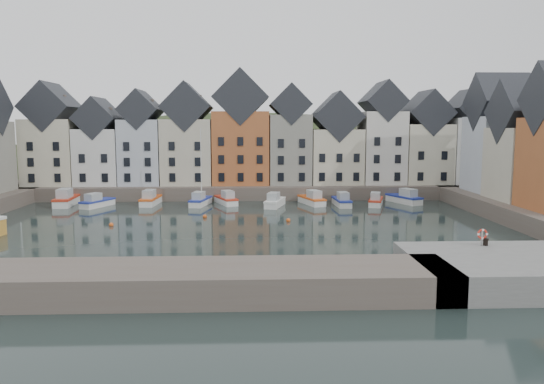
{
  "coord_description": "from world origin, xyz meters",
  "views": [
    {
      "loc": [
        1.72,
        -55.94,
        11.24
      ],
      "look_at": [
        4.13,
        6.0,
        3.39
      ],
      "focal_mm": 35.0,
      "sensor_mm": 36.0,
      "label": 1
    }
  ],
  "objects": [
    {
      "name": "far_quay",
      "position": [
        0.0,
        30.0,
        1.0
      ],
      "size": [
        90.0,
        16.0,
        2.0
      ],
      "primitive_type": "cube",
      "color": "brown",
      "rests_on": "ground"
    },
    {
      "name": "mooring_bollard",
      "position": [
        19.76,
        -16.58,
        2.31
      ],
      "size": [
        0.48,
        0.48,
        0.56
      ],
      "color": "black",
      "rests_on": "near_quay"
    },
    {
      "name": "boat_g",
      "position": [
        10.32,
        18.32,
        0.69
      ],
      "size": [
        3.63,
        6.35,
        2.33
      ],
      "rotation": [
        0.0,
        0.0,
        0.31
      ],
      "color": "silver",
      "rests_on": "ground"
    },
    {
      "name": "boat_j",
      "position": [
        23.85,
        19.05,
        0.71
      ],
      "size": [
        4.24,
        6.51,
        2.4
      ],
      "rotation": [
        0.0,
        0.0,
        0.4
      ],
      "color": "silver",
      "rests_on": "ground"
    },
    {
      "name": "boat_f",
      "position": [
        4.9,
        16.48,
        0.67
      ],
      "size": [
        3.35,
        6.14,
        2.25
      ],
      "rotation": [
        0.0,
        0.0,
        -0.28
      ],
      "color": "silver",
      "rests_on": "ground"
    },
    {
      "name": "boat_d",
      "position": [
        -5.52,
        18.07,
        0.71
      ],
      "size": [
        2.93,
        6.0,
        11.0
      ],
      "rotation": [
        0.0,
        0.0,
        -0.21
      ],
      "color": "silver",
      "rests_on": "ground"
    },
    {
      "name": "boat_a",
      "position": [
        -24.29,
        18.78,
        0.8
      ],
      "size": [
        2.58,
        7.14,
        2.7
      ],
      "rotation": [
        0.0,
        0.0,
        0.06
      ],
      "color": "silver",
      "rests_on": "ground"
    },
    {
      "name": "near_quay",
      "position": [
        22.0,
        -20.0,
        1.0
      ],
      "size": [
        18.0,
        10.0,
        2.0
      ],
      "primitive_type": "cube",
      "color": "#60605E",
      "rests_on": "ground"
    },
    {
      "name": "boat_i",
      "position": [
        19.15,
        17.04,
        0.63
      ],
      "size": [
        3.26,
        5.8,
        2.13
      ],
      "rotation": [
        0.0,
        0.0,
        -0.3
      ],
      "color": "silver",
      "rests_on": "ground"
    },
    {
      "name": "near_wall",
      "position": [
        -10.0,
        -22.0,
        1.0
      ],
      "size": [
        50.0,
        6.0,
        2.0
      ],
      "primitive_type": "cube",
      "color": "brown",
      "rests_on": "ground"
    },
    {
      "name": "ground",
      "position": [
        0.0,
        0.0,
        0.0
      ],
      "size": [
        260.0,
        260.0,
        0.0
      ],
      "primitive_type": "plane",
      "color": "black",
      "rests_on": "ground"
    },
    {
      "name": "hillside",
      "position": [
        0.02,
        56.0,
        -17.96
      ],
      "size": [
        153.6,
        70.4,
        64.0
      ],
      "color": "black",
      "rests_on": "ground"
    },
    {
      "name": "boat_e",
      "position": [
        -1.9,
        19.12,
        0.66
      ],
      "size": [
        3.78,
        6.03,
        2.22
      ],
      "rotation": [
        0.0,
        0.0,
        0.38
      ],
      "color": "silver",
      "rests_on": "ground"
    },
    {
      "name": "boat_b",
      "position": [
        -19.65,
        17.17,
        0.65
      ],
      "size": [
        3.87,
        5.88,
        2.17
      ],
      "rotation": [
        0.0,
        0.0,
        -0.41
      ],
      "color": "silver",
      "rests_on": "ground"
    },
    {
      "name": "boat_c",
      "position": [
        -12.62,
        19.06,
        0.72
      ],
      "size": [
        2.31,
        6.36,
        2.4
      ],
      "rotation": [
        0.0,
        0.0,
        -0.06
      ],
      "color": "silver",
      "rests_on": "ground"
    },
    {
      "name": "far_terrace",
      "position": [
        3.21,
        28.0,
        8.88
      ],
      "size": [
        72.37,
        8.16,
        17.78
      ],
      "color": "beige",
      "rests_on": "far_quay"
    },
    {
      "name": "life_ring_post",
      "position": [
        19.48,
        -16.54,
        2.86
      ],
      "size": [
        0.8,
        0.17,
        1.3
      ],
      "color": "gray",
      "rests_on": "near_quay"
    },
    {
      "name": "boat_h",
      "position": [
        14.33,
        16.85,
        0.66
      ],
      "size": [
        2.05,
        5.88,
        2.23
      ],
      "rotation": [
        0.0,
        0.0,
        0.04
      ],
      "color": "silver",
      "rests_on": "ground"
    },
    {
      "name": "mooring_buoys",
      "position": [
        -4.0,
        5.33,
        0.15
      ],
      "size": [
        20.5,
        5.5,
        0.5
      ],
      "color": "#D25118",
      "rests_on": "ground"
    },
    {
      "name": "right_terrace",
      "position": [
        36.0,
        8.07,
        8.91
      ],
      "size": [
        8.3,
        24.25,
        16.36
      ],
      "color": "#B1B9C4",
      "rests_on": "right_quay"
    }
  ]
}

